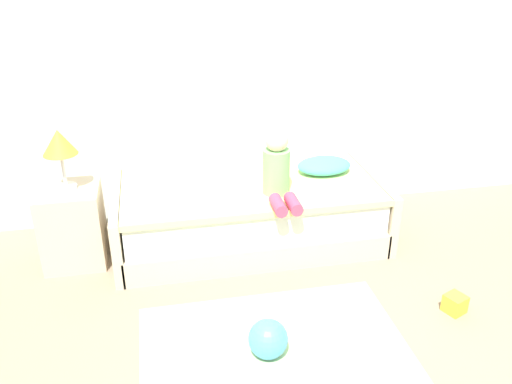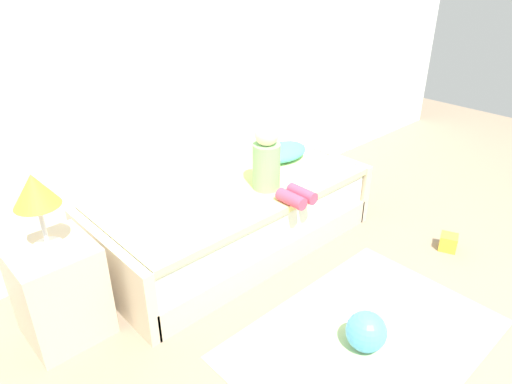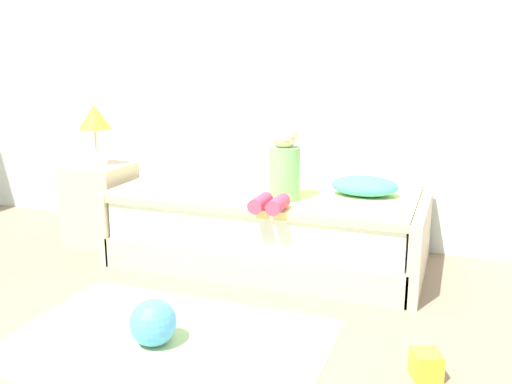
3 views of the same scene
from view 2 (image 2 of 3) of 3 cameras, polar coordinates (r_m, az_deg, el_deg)
name	(u,v)px [view 2 (image 2 of 3)]	position (r m, az deg, el deg)	size (l,w,h in m)	color
ground_plane	(505,384)	(2.98, 28.23, -20.09)	(9.20, 9.20, 0.00)	gray
wall_rear	(196,40)	(3.69, -7.32, 18.04)	(7.20, 0.10, 2.90)	silver
bed	(234,216)	(3.55, -2.75, -2.98)	(2.11, 1.00, 0.50)	beige
nightstand	(60,291)	(2.97, -22.98, -11.17)	(0.44, 0.44, 0.60)	beige
table_lamp	(35,194)	(2.64, -25.48, -0.23)	(0.24, 0.24, 0.45)	silver
child_figure	(271,164)	(3.29, 1.88, 3.44)	(0.20, 0.51, 0.50)	#7FC672
pillow	(283,152)	(3.86, 3.37, 4.95)	(0.44, 0.30, 0.13)	#4CCCBC
toy_ball	(366,332)	(2.84, 13.39, -16.33)	(0.24, 0.24, 0.24)	#4C99E5
area_rug	(365,339)	(2.96, 13.19, -17.12)	(1.60, 1.10, 0.01)	#B2D189
toy_block	(448,242)	(3.87, 22.54, -5.72)	(0.12, 0.12, 0.12)	yellow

